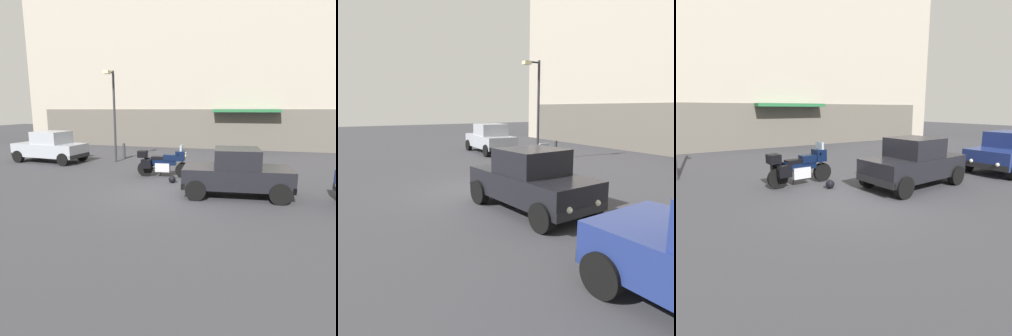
# 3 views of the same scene
# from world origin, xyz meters

# --- Properties ---
(ground_plane) EXTENTS (80.00, 80.00, 0.00)m
(ground_plane) POSITION_xyz_m (0.00, 0.00, 0.00)
(ground_plane) COLOR #38383D
(building_facade_rear) EXTENTS (29.85, 3.40, 11.67)m
(building_facade_rear) POSITION_xyz_m (0.00, 12.93, 5.78)
(building_facade_rear) COLOR #A89E8E
(building_facade_rear) RESTS_ON ground
(motorcycle) EXTENTS (2.26, 0.80, 1.36)m
(motorcycle) POSITION_xyz_m (-0.94, 2.25, 0.62)
(motorcycle) COLOR black
(motorcycle) RESTS_ON ground
(helmet) EXTENTS (0.28, 0.28, 0.28)m
(helmet) POSITION_xyz_m (-0.31, 1.35, 0.14)
(helmet) COLOR black
(helmet) RESTS_ON ground
(car_compact_side) EXTENTS (3.57, 1.96, 1.56)m
(car_compact_side) POSITION_xyz_m (2.11, 0.22, 0.77)
(car_compact_side) COLOR black
(car_compact_side) RESTS_ON ground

